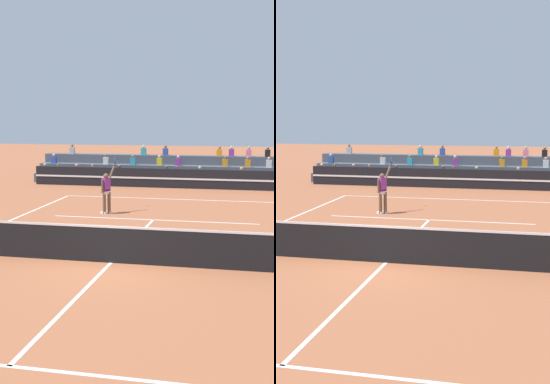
# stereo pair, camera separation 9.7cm
# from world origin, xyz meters

# --- Properties ---
(ground_plane) EXTENTS (120.00, 120.00, 0.00)m
(ground_plane) POSITION_xyz_m (0.00, 0.00, 0.00)
(ground_plane) COLOR #AD603D
(court_lines) EXTENTS (11.10, 23.90, 0.01)m
(court_lines) POSITION_xyz_m (0.00, 0.00, 0.00)
(court_lines) COLOR white
(court_lines) RESTS_ON ground
(tennis_net) EXTENTS (12.00, 0.10, 1.10)m
(tennis_net) POSITION_xyz_m (0.00, 0.00, 0.54)
(tennis_net) COLOR slate
(tennis_net) RESTS_ON ground
(sponsor_banner_wall) EXTENTS (18.00, 0.26, 1.10)m
(sponsor_banner_wall) POSITION_xyz_m (0.00, 16.08, 0.55)
(sponsor_banner_wall) COLOR black
(sponsor_banner_wall) RESTS_ON ground
(bleacher_stand) EXTENTS (19.09, 2.85, 2.28)m
(bleacher_stand) POSITION_xyz_m (0.01, 18.61, 0.66)
(bleacher_stand) COLOR #4C515B
(bleacher_stand) RESTS_ON ground
(tennis_player) EXTENTS (0.62, 1.10, 2.41)m
(tennis_player) POSITION_xyz_m (-2.19, 7.41, 0.98)
(tennis_player) COLOR brown
(tennis_player) RESTS_ON ground
(tennis_ball) EXTENTS (0.07, 0.07, 0.07)m
(tennis_ball) POSITION_xyz_m (-0.84, 9.66, 0.03)
(tennis_ball) COLOR #C6DB33
(tennis_ball) RESTS_ON ground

